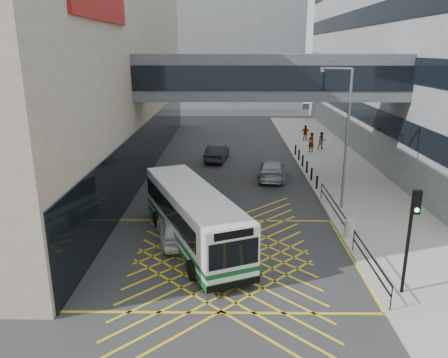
{
  "coord_description": "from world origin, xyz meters",
  "views": [
    {
      "loc": [
        0.28,
        -18.44,
        9.28
      ],
      "look_at": [
        0.0,
        4.0,
        2.6
      ],
      "focal_mm": 35.0,
      "sensor_mm": 36.0,
      "label": 1
    }
  ],
  "objects_px": {
    "traffic_light": "(411,227)",
    "pedestrian_c": "(305,133)",
    "bus": "(193,216)",
    "car_silver": "(272,169)",
    "pedestrian_b": "(322,141)",
    "car_white": "(175,227)",
    "car_dark": "(217,153)",
    "litter_bin": "(350,229)",
    "street_lamp": "(344,131)",
    "pedestrian_a": "(311,142)"
  },
  "relations": [
    {
      "from": "bus",
      "to": "street_lamp",
      "type": "relative_size",
      "value": 1.24
    },
    {
      "from": "pedestrian_c",
      "to": "pedestrian_b",
      "type": "bearing_deg",
      "value": 115.04
    },
    {
      "from": "street_lamp",
      "to": "pedestrian_a",
      "type": "height_order",
      "value": "street_lamp"
    },
    {
      "from": "car_dark",
      "to": "litter_bin",
      "type": "distance_m",
      "value": 17.83
    },
    {
      "from": "car_white",
      "to": "car_dark",
      "type": "bearing_deg",
      "value": -108.98
    },
    {
      "from": "traffic_light",
      "to": "car_white",
      "type": "bearing_deg",
      "value": 147.9
    },
    {
      "from": "pedestrian_b",
      "to": "car_white",
      "type": "bearing_deg",
      "value": -125.23
    },
    {
      "from": "bus",
      "to": "car_dark",
      "type": "distance_m",
      "value": 16.9
    },
    {
      "from": "traffic_light",
      "to": "street_lamp",
      "type": "bearing_deg",
      "value": 87.54
    },
    {
      "from": "pedestrian_b",
      "to": "pedestrian_a",
      "type": "bearing_deg",
      "value": -142.64
    },
    {
      "from": "traffic_light",
      "to": "litter_bin",
      "type": "xyz_separation_m",
      "value": [
        -0.71,
        5.28,
        -2.3
      ]
    },
    {
      "from": "traffic_light",
      "to": "pedestrian_b",
      "type": "xyz_separation_m",
      "value": [
        1.97,
        25.56,
        -1.96
      ]
    },
    {
      "from": "car_white",
      "to": "pedestrian_a",
      "type": "height_order",
      "value": "pedestrian_a"
    },
    {
      "from": "traffic_light",
      "to": "street_lamp",
      "type": "height_order",
      "value": "street_lamp"
    },
    {
      "from": "car_dark",
      "to": "car_silver",
      "type": "distance_m",
      "value": 6.85
    },
    {
      "from": "car_silver",
      "to": "bus",
      "type": "bearing_deg",
      "value": 73.85
    },
    {
      "from": "traffic_light",
      "to": "car_silver",
      "type": "bearing_deg",
      "value": 98.86
    },
    {
      "from": "pedestrian_a",
      "to": "pedestrian_b",
      "type": "xyz_separation_m",
      "value": [
        1.23,
        1.15,
        -0.08
      ]
    },
    {
      "from": "street_lamp",
      "to": "litter_bin",
      "type": "xyz_separation_m",
      "value": [
        -0.51,
        -4.45,
        -4.18
      ]
    },
    {
      "from": "car_dark",
      "to": "pedestrian_b",
      "type": "xyz_separation_m",
      "value": [
        9.81,
        3.93,
        0.27
      ]
    },
    {
      "from": "street_lamp",
      "to": "pedestrian_a",
      "type": "xyz_separation_m",
      "value": [
        0.94,
        14.67,
        -3.75
      ]
    },
    {
      "from": "traffic_light",
      "to": "litter_bin",
      "type": "distance_m",
      "value": 5.81
    },
    {
      "from": "pedestrian_b",
      "to": "car_dark",
      "type": "bearing_deg",
      "value": -164.06
    },
    {
      "from": "bus",
      "to": "traffic_light",
      "type": "relative_size",
      "value": 2.37
    },
    {
      "from": "car_silver",
      "to": "traffic_light",
      "type": "height_order",
      "value": "traffic_light"
    },
    {
      "from": "car_dark",
      "to": "litter_bin",
      "type": "height_order",
      "value": "car_dark"
    },
    {
      "from": "car_white",
      "to": "litter_bin",
      "type": "xyz_separation_m",
      "value": [
        8.79,
        0.13,
        -0.08
      ]
    },
    {
      "from": "car_white",
      "to": "traffic_light",
      "type": "distance_m",
      "value": 11.03
    },
    {
      "from": "litter_bin",
      "to": "traffic_light",
      "type": "bearing_deg",
      "value": -82.4
    },
    {
      "from": "pedestrian_c",
      "to": "street_lamp",
      "type": "bearing_deg",
      "value": 99.62
    },
    {
      "from": "bus",
      "to": "street_lamp",
      "type": "distance_m",
      "value": 10.27
    },
    {
      "from": "car_white",
      "to": "car_silver",
      "type": "xyz_separation_m",
      "value": [
        5.9,
        11.09,
        0.03
      ]
    },
    {
      "from": "pedestrian_b",
      "to": "car_silver",
      "type": "bearing_deg",
      "value": -126.75
    },
    {
      "from": "car_silver",
      "to": "street_lamp",
      "type": "bearing_deg",
      "value": 124.77
    },
    {
      "from": "bus",
      "to": "pedestrian_b",
      "type": "bearing_deg",
      "value": 40.34
    },
    {
      "from": "bus",
      "to": "car_white",
      "type": "height_order",
      "value": "bus"
    },
    {
      "from": "traffic_light",
      "to": "pedestrian_a",
      "type": "bearing_deg",
      "value": 84.65
    },
    {
      "from": "traffic_light",
      "to": "street_lamp",
      "type": "xyz_separation_m",
      "value": [
        -0.19,
        9.74,
        1.88
      ]
    },
    {
      "from": "pedestrian_a",
      "to": "pedestrian_c",
      "type": "relative_size",
      "value": 1.13
    },
    {
      "from": "car_white",
      "to": "pedestrian_b",
      "type": "bearing_deg",
      "value": -132.56
    },
    {
      "from": "car_dark",
      "to": "pedestrian_a",
      "type": "relative_size",
      "value": 2.49
    },
    {
      "from": "car_white",
      "to": "bus",
      "type": "bearing_deg",
      "value": 144.28
    },
    {
      "from": "car_dark",
      "to": "car_silver",
      "type": "height_order",
      "value": "car_silver"
    },
    {
      "from": "car_dark",
      "to": "litter_bin",
      "type": "bearing_deg",
      "value": 122.6
    },
    {
      "from": "street_lamp",
      "to": "pedestrian_a",
      "type": "distance_m",
      "value": 15.17
    },
    {
      "from": "street_lamp",
      "to": "pedestrian_a",
      "type": "relative_size",
      "value": 4.52
    },
    {
      "from": "litter_bin",
      "to": "pedestrian_b",
      "type": "height_order",
      "value": "pedestrian_b"
    },
    {
      "from": "bus",
      "to": "car_silver",
      "type": "relative_size",
      "value": 2.12
    },
    {
      "from": "traffic_light",
      "to": "pedestrian_c",
      "type": "height_order",
      "value": "traffic_light"
    },
    {
      "from": "car_silver",
      "to": "litter_bin",
      "type": "xyz_separation_m",
      "value": [
        2.88,
        -10.97,
        -0.11
      ]
    }
  ]
}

